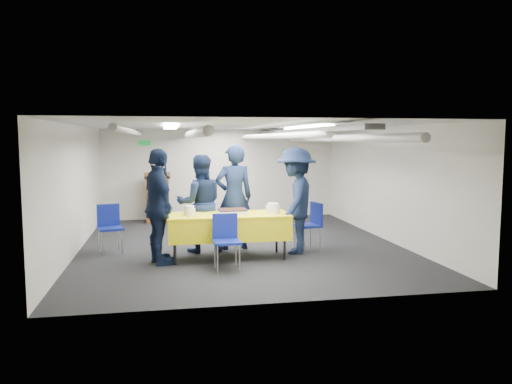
# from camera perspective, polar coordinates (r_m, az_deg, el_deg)

# --- Properties ---
(ground) EXTENTS (7.00, 7.00, 0.00)m
(ground) POSITION_cam_1_polar(r_m,az_deg,el_deg) (9.72, -1.79, -6.07)
(ground) COLOR black
(ground) RESTS_ON ground
(room_shell) EXTENTS (6.00, 7.00, 2.30)m
(room_shell) POSITION_cam_1_polar(r_m,az_deg,el_deg) (9.93, -1.65, 4.72)
(room_shell) COLOR beige
(room_shell) RESTS_ON ground
(serving_table) EXTENTS (2.07, 0.85, 0.77)m
(serving_table) POSITION_cam_1_polar(r_m,az_deg,el_deg) (8.56, -3.16, -3.93)
(serving_table) COLOR black
(serving_table) RESTS_ON ground
(sheet_cake) EXTENTS (0.49, 0.38, 0.09)m
(sheet_cake) POSITION_cam_1_polar(r_m,az_deg,el_deg) (8.55, -2.72, -2.22)
(sheet_cake) COLOR white
(sheet_cake) RESTS_ON serving_table
(plate_stack_left) EXTENTS (0.19, 0.19, 0.17)m
(plate_stack_left) POSITION_cam_1_polar(r_m,az_deg,el_deg) (8.41, -7.62, -2.17)
(plate_stack_left) COLOR white
(plate_stack_left) RESTS_ON serving_table
(plate_stack_right) EXTENTS (0.25, 0.25, 0.18)m
(plate_stack_right) POSITION_cam_1_polar(r_m,az_deg,el_deg) (8.59, 1.93, -1.91)
(plate_stack_right) COLOR white
(plate_stack_right) RESTS_ON serving_table
(podium) EXTENTS (0.62, 0.53, 1.25)m
(podium) POSITION_cam_1_polar(r_m,az_deg,el_deg) (12.53, -11.18, -0.62)
(podium) COLOR brown
(podium) RESTS_ON ground
(chair_near) EXTENTS (0.43, 0.43, 0.87)m
(chair_near) POSITION_cam_1_polar(r_m,az_deg,el_deg) (7.88, -3.45, -5.00)
(chair_near) COLOR gray
(chair_near) RESTS_ON ground
(chair_right) EXTENTS (0.51, 0.51, 0.87)m
(chair_right) POSITION_cam_1_polar(r_m,az_deg,el_deg) (9.33, 6.36, -3.30)
(chair_right) COLOR gray
(chair_right) RESTS_ON ground
(chair_left) EXTENTS (0.51, 0.51, 0.87)m
(chair_left) POSITION_cam_1_polar(r_m,az_deg,el_deg) (9.39, -16.41, -3.45)
(chair_left) COLOR gray
(chair_left) RESTS_ON ground
(sailor_a) EXTENTS (0.75, 0.54, 1.95)m
(sailor_a) POSITION_cam_1_polar(r_m,az_deg,el_deg) (9.24, -2.53, -0.59)
(sailor_a) COLOR black
(sailor_a) RESTS_ON ground
(sailor_b) EXTENTS (0.89, 0.71, 1.77)m
(sailor_b) POSITION_cam_1_polar(r_m,az_deg,el_deg) (9.09, -6.43, -1.30)
(sailor_b) COLOR black
(sailor_b) RESTS_ON ground
(sailor_c) EXTENTS (0.76, 1.20, 1.90)m
(sailor_c) POSITION_cam_1_polar(r_m,az_deg,el_deg) (8.27, -11.02, -1.65)
(sailor_c) COLOR black
(sailor_c) RESTS_ON ground
(sailor_d) EXTENTS (1.17, 1.41, 1.90)m
(sailor_d) POSITION_cam_1_polar(r_m,az_deg,el_deg) (8.97, 4.58, -0.95)
(sailor_d) COLOR black
(sailor_d) RESTS_ON ground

